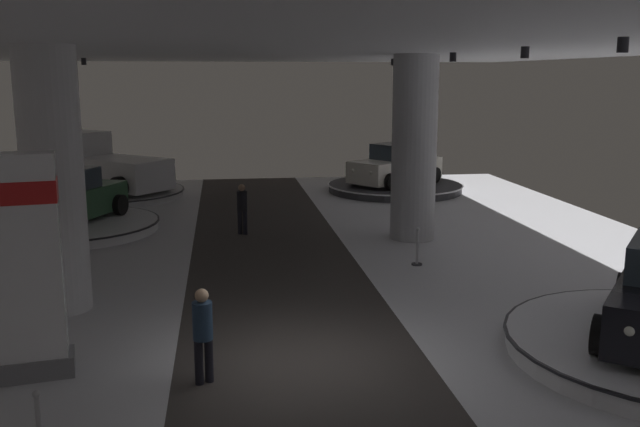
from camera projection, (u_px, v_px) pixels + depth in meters
name	position (u px, v px, depth m)	size (l,w,h in m)	color
ground	(302.00, 363.00, 12.14)	(24.00, 44.00, 0.06)	silver
ceiling_with_spotlights	(300.00, 33.00, 11.05)	(24.00, 44.00, 0.39)	silver
column_left	(53.00, 181.00, 14.35)	(1.25, 1.25, 5.50)	silver
column_right	(414.00, 148.00, 20.79)	(1.34, 1.34, 5.50)	#ADADB2
brand_sign_pylon	(26.00, 263.00, 11.20)	(1.36, 0.86, 3.71)	slate
display_platform_deep_right	(395.00, 187.00, 29.80)	(5.76, 5.76, 0.33)	#333338
display_car_deep_right	(396.00, 166.00, 29.64)	(4.46, 3.92, 1.71)	silver
display_platform_deep_left	(111.00, 193.00, 28.51)	(5.93, 5.93, 0.28)	#B7B7BC
pickup_truck_deep_left	(104.00, 167.00, 28.47)	(5.38, 5.05, 2.30)	silver
display_platform_far_left	(69.00, 226.00, 22.16)	(5.64, 5.64, 0.32)	silver
display_car_far_left	(66.00, 198.00, 21.95)	(3.45, 4.57, 1.71)	#2D5638
visitor_walking_near	(203.00, 330.00, 11.11)	(0.32, 0.32, 1.59)	black
visitor_walking_far	(242.00, 206.00, 21.63)	(0.32, 0.32, 1.59)	black
stanchion_b	(417.00, 251.00, 18.23)	(0.28, 0.28, 1.01)	#333338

